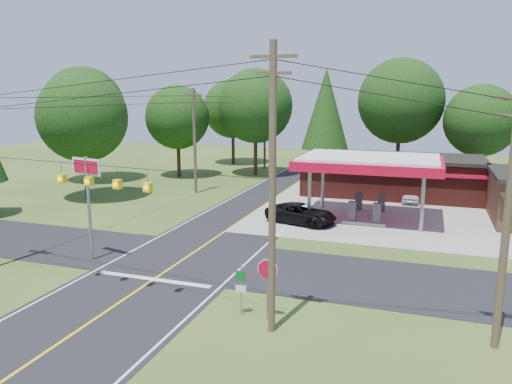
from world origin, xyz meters
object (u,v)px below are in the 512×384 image
(suv_car, at_px, (301,214))
(octagonal_stop_sign, at_px, (267,274))
(sedan_car, at_px, (411,195))
(big_stop_sign, at_px, (87,185))
(gas_canopy, at_px, (369,164))

(suv_car, relative_size, octagonal_stop_sign, 1.96)
(suv_car, height_order, sedan_car, suv_car)
(suv_car, bearing_deg, big_stop_sign, 156.64)
(gas_canopy, xyz_separation_m, sedan_car, (3.00, 7.34, -3.64))
(sedan_car, distance_m, big_stop_sign, 28.34)
(gas_canopy, xyz_separation_m, suv_car, (-4.50, -2.98, -3.53))
(gas_canopy, relative_size, octagonal_stop_sign, 3.90)
(suv_car, relative_size, big_stop_sign, 0.88)
(suv_car, xyz_separation_m, sedan_car, (7.50, 10.32, -0.11))
(suv_car, xyz_separation_m, big_stop_sign, (-9.50, -12.03, 3.70))
(gas_canopy, bearing_deg, sedan_car, 67.77)
(octagonal_stop_sign, bearing_deg, gas_canopy, 84.00)
(gas_canopy, bearing_deg, octagonal_stop_sign, -96.00)
(gas_canopy, height_order, octagonal_stop_sign, gas_canopy)
(big_stop_sign, height_order, octagonal_stop_sign, big_stop_sign)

